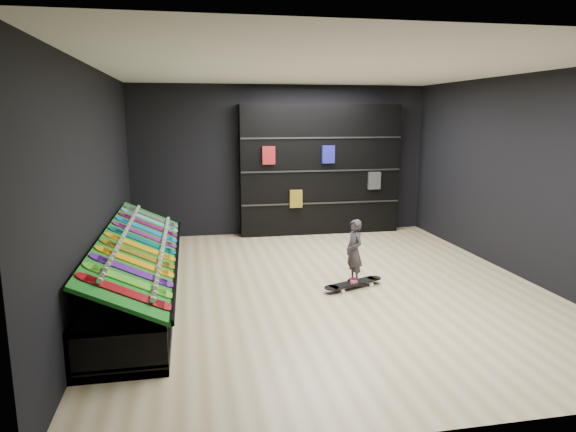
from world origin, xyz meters
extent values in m
cube|color=#D0BC8C|center=(0.00, 0.00, 0.00)|extent=(6.00, 7.00, 0.01)
cube|color=white|center=(0.00, 0.00, 3.00)|extent=(6.00, 7.00, 0.01)
cube|color=black|center=(0.00, 3.50, 1.50)|extent=(6.00, 0.02, 3.00)
cube|color=black|center=(0.00, -3.50, 1.50)|extent=(6.00, 0.02, 3.00)
cube|color=black|center=(-3.00, 0.00, 1.50)|extent=(0.02, 7.00, 3.00)
cube|color=black|center=(3.00, 0.00, 1.50)|extent=(0.02, 7.00, 3.00)
cube|color=#0E5B12|center=(-2.50, 0.00, 0.71)|extent=(0.92, 4.50, 0.46)
cube|color=black|center=(0.76, 3.32, 1.31)|extent=(3.27, 0.38, 2.61)
imported|color=black|center=(0.37, -0.17, 0.36)|extent=(0.18, 0.23, 0.54)
camera|label=1|loc=(-1.85, -6.78, 2.40)|focal=32.00mm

